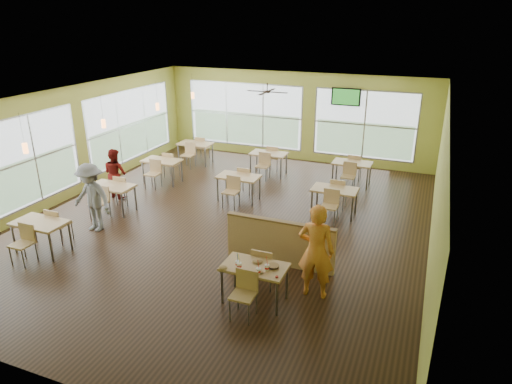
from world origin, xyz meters
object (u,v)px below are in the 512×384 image
at_px(half_wall_divider, 280,243).
at_px(man_plaid, 316,251).
at_px(food_basket, 273,266).
at_px(main_table, 255,271).

relative_size(half_wall_divider, man_plaid, 1.27).
bearing_deg(half_wall_divider, food_basket, -76.07).
xyz_separation_m(main_table, food_basket, (0.34, 0.07, 0.15)).
distance_m(half_wall_divider, man_plaid, 1.37).
height_order(main_table, man_plaid, man_plaid).
relative_size(main_table, food_basket, 6.87).
distance_m(man_plaid, food_basket, 0.86).
height_order(man_plaid, food_basket, man_plaid).
height_order(main_table, half_wall_divider, half_wall_divider).
xyz_separation_m(main_table, man_plaid, (1.00, 0.61, 0.32)).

